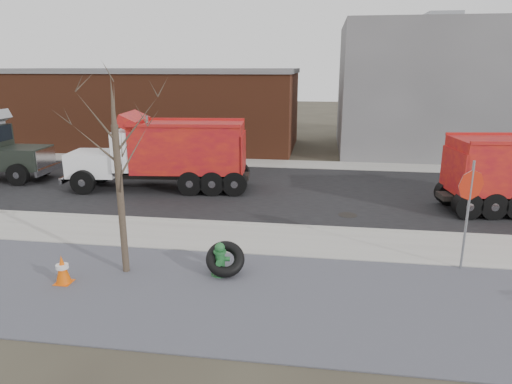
% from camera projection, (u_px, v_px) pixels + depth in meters
% --- Properties ---
extents(ground, '(120.00, 120.00, 0.00)m').
position_uv_depth(ground, '(256.00, 243.00, 14.46)').
color(ground, '#383328').
rests_on(ground, ground).
extents(gravel_verge, '(60.00, 5.00, 0.03)m').
position_uv_depth(gravel_verge, '(235.00, 295.00, 11.12)').
color(gravel_verge, slate).
rests_on(gravel_verge, ground).
extents(sidewalk, '(60.00, 2.50, 0.06)m').
position_uv_depth(sidewalk, '(257.00, 239.00, 14.69)').
color(sidewalk, '#9E9B93').
rests_on(sidewalk, ground).
extents(curb, '(60.00, 0.15, 0.11)m').
position_uv_depth(curb, '(263.00, 225.00, 15.93)').
color(curb, '#9E9B93').
rests_on(curb, ground).
extents(road, '(60.00, 9.40, 0.02)m').
position_uv_depth(road, '(277.00, 191.00, 20.47)').
color(road, black).
rests_on(road, ground).
extents(far_sidewalk, '(60.00, 2.00, 0.06)m').
position_uv_depth(far_sidewalk, '(287.00, 164.00, 25.89)').
color(far_sidewalk, '#9E9B93').
rests_on(far_sidewalk, ground).
extents(building_grey, '(12.00, 10.00, 8.00)m').
position_uv_depth(building_grey, '(435.00, 89.00, 29.28)').
color(building_grey, gray).
rests_on(building_grey, ground).
extents(building_brick, '(20.20, 8.20, 5.30)m').
position_uv_depth(building_brick, '(149.00, 107.00, 31.37)').
color(building_brick, brown).
rests_on(building_brick, ground).
extents(bare_tree, '(3.20, 3.20, 5.20)m').
position_uv_depth(bare_tree, '(117.00, 153.00, 11.55)').
color(bare_tree, '#382D23').
rests_on(bare_tree, ground).
extents(fire_hydrant, '(0.53, 0.52, 0.94)m').
position_uv_depth(fire_hydrant, '(220.00, 261.00, 12.11)').
color(fire_hydrant, '#286A35').
rests_on(fire_hydrant, ground).
extents(truck_tire, '(1.23, 1.17, 0.91)m').
position_uv_depth(truck_tire, '(225.00, 259.00, 12.14)').
color(truck_tire, black).
rests_on(truck_tire, ground).
extents(stop_sign, '(0.75, 0.41, 3.06)m').
position_uv_depth(stop_sign, '(470.00, 198.00, 12.04)').
color(stop_sign, gray).
rests_on(stop_sign, ground).
extents(traffic_cone_near, '(0.41, 0.41, 0.78)m').
position_uv_depth(traffic_cone_near, '(63.00, 270.00, 11.65)').
color(traffic_cone_near, '#ED5707').
rests_on(traffic_cone_near, ground).
extents(dump_truck_red_b, '(8.15, 3.08, 3.41)m').
position_uv_depth(dump_truck_red_b, '(166.00, 151.00, 20.28)').
color(dump_truck_red_b, black).
rests_on(dump_truck_red_b, ground).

